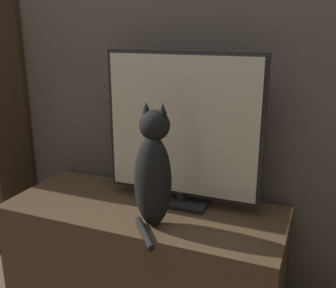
% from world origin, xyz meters
% --- Properties ---
extents(wall_back, '(4.80, 0.05, 2.60)m').
position_xyz_m(wall_back, '(0.00, 1.22, 1.30)').
color(wall_back, '#60564C').
rests_on(wall_back, ground_plane).
extents(tv_stand, '(1.31, 0.53, 0.48)m').
position_xyz_m(tv_stand, '(0.00, 0.91, 0.24)').
color(tv_stand, brown).
rests_on(tv_stand, ground_plane).
extents(tv, '(0.74, 0.16, 0.72)m').
position_xyz_m(tv, '(0.15, 1.02, 0.84)').
color(tv, black).
rests_on(tv, tv_stand).
extents(cat, '(0.18, 0.30, 0.52)m').
position_xyz_m(cat, '(0.11, 0.78, 0.72)').
color(cat, black).
rests_on(cat, tv_stand).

